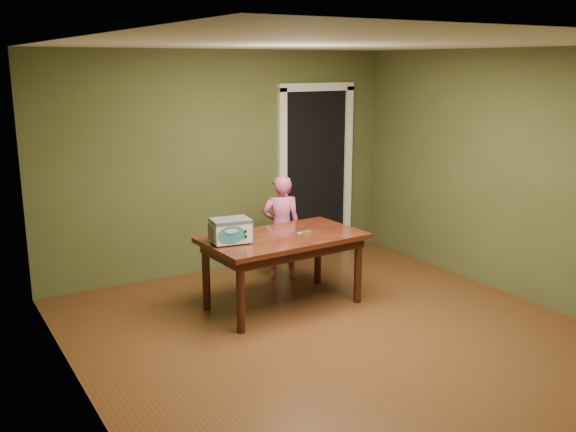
% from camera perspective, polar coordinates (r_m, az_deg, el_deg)
% --- Properties ---
extents(floor, '(5.00, 5.00, 0.00)m').
position_cam_1_polar(floor, '(5.94, 5.00, -10.92)').
color(floor, '#583019').
rests_on(floor, ground).
extents(room_shell, '(4.52, 5.02, 2.61)m').
position_cam_1_polar(room_shell, '(5.46, 5.36, 5.62)').
color(room_shell, '#49522B').
rests_on(room_shell, ground).
extents(doorway, '(1.10, 0.66, 2.25)m').
position_cam_1_polar(doorway, '(8.56, 1.36, 4.12)').
color(doorway, black).
rests_on(doorway, ground).
extents(dining_table, '(1.65, 0.98, 0.75)m').
position_cam_1_polar(dining_table, '(6.49, -0.44, -2.60)').
color(dining_table, black).
rests_on(dining_table, floor).
extents(toy_oven, '(0.42, 0.31, 0.24)m').
position_cam_1_polar(toy_oven, '(6.19, -5.13, -1.25)').
color(toy_oven, '#4C4F54').
rests_on(toy_oven, dining_table).
extents(baking_pan, '(0.10, 0.10, 0.02)m').
position_cam_1_polar(baking_pan, '(6.55, 1.68, -1.44)').
color(baking_pan, silver).
rests_on(baking_pan, dining_table).
extents(spatula, '(0.18, 0.07, 0.01)m').
position_cam_1_polar(spatula, '(6.58, 1.41, -1.43)').
color(spatula, tan).
rests_on(spatula, dining_table).
extents(child, '(0.52, 0.45, 1.22)m').
position_cam_1_polar(child, '(7.34, -0.60, -1.02)').
color(child, '#C24F81').
rests_on(child, floor).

